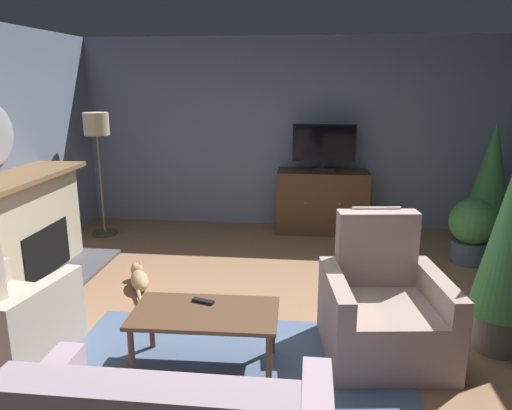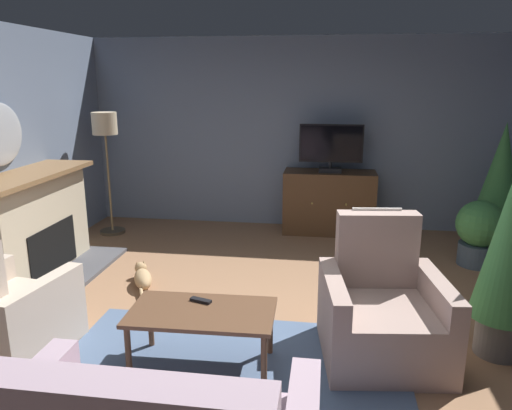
% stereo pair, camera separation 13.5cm
% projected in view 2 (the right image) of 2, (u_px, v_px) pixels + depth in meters
% --- Properties ---
extents(ground_plane, '(6.63, 7.22, 0.04)m').
position_uv_depth(ground_plane, '(274.00, 339.00, 4.10)').
color(ground_plane, '#936B4C').
extents(wall_back, '(6.63, 0.10, 2.68)m').
position_uv_depth(wall_back, '(301.00, 134.00, 6.98)').
color(wall_back, slate).
rests_on(wall_back, ground_plane).
extents(rug_central, '(2.62, 1.73, 0.01)m').
position_uv_depth(rug_central, '(228.00, 374.00, 3.56)').
color(rug_central, slate).
rests_on(rug_central, ground_plane).
extents(fireplace, '(0.96, 1.78, 1.15)m').
position_uv_depth(fireplace, '(32.00, 227.00, 5.26)').
color(fireplace, '#4C4C51').
rests_on(fireplace, ground_plane).
extents(tv_cabinet, '(1.25, 0.55, 0.87)m').
position_uv_depth(tv_cabinet, '(329.00, 204.00, 6.81)').
color(tv_cabinet, '#352315').
rests_on(tv_cabinet, ground_plane).
extents(television, '(0.85, 0.20, 0.65)m').
position_uv_depth(television, '(331.00, 147.00, 6.56)').
color(television, black).
rests_on(television, tv_cabinet).
extents(coffee_table, '(1.08, 0.61, 0.46)m').
position_uv_depth(coffee_table, '(202.00, 317.00, 3.57)').
color(coffee_table, brown).
rests_on(coffee_table, ground_plane).
extents(tv_remote, '(0.18, 0.10, 0.02)m').
position_uv_depth(tv_remote, '(201.00, 300.00, 3.69)').
color(tv_remote, black).
rests_on(tv_remote, coffee_table).
extents(armchair_by_fireplace, '(0.93, 0.95, 1.05)m').
position_uv_depth(armchair_by_fireplace, '(3.00, 316.00, 3.76)').
color(armchair_by_fireplace, '#C6B29E').
rests_on(armchair_by_fireplace, ground_plane).
extents(armchair_near_window, '(1.01, 1.02, 1.09)m').
position_uv_depth(armchair_near_window, '(382.00, 314.00, 3.77)').
color(armchair_near_window, '#A3897F').
rests_on(armchair_near_window, ground_plane).
extents(potted_plant_leafy_by_curtain, '(0.50, 0.50, 1.60)m').
position_uv_depth(potted_plant_leafy_by_curtain, '(510.00, 249.00, 3.64)').
color(potted_plant_leafy_by_curtain, slate).
rests_on(potted_plant_leafy_by_curtain, ground_plane).
extents(potted_plant_small_fern_corner, '(0.54, 0.54, 0.77)m').
position_uv_depth(potted_plant_small_fern_corner, '(480.00, 231.00, 5.59)').
color(potted_plant_small_fern_corner, '#3D4C5B').
rests_on(potted_plant_small_fern_corner, ground_plane).
extents(potted_plant_tall_palm_by_window, '(0.58, 0.58, 1.60)m').
position_uv_depth(potted_plant_tall_palm_by_window, '(500.00, 181.00, 6.03)').
color(potted_plant_tall_palm_by_window, slate).
rests_on(potted_plant_tall_palm_by_window, ground_plane).
extents(cat, '(0.34, 0.69, 0.19)m').
position_uv_depth(cat, '(143.00, 277.00, 5.09)').
color(cat, tan).
rests_on(cat, ground_plane).
extents(floor_lamp, '(0.34, 0.34, 1.68)m').
position_uv_depth(floor_lamp, '(106.00, 139.00, 6.56)').
color(floor_lamp, '#4C4233').
rests_on(floor_lamp, ground_plane).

